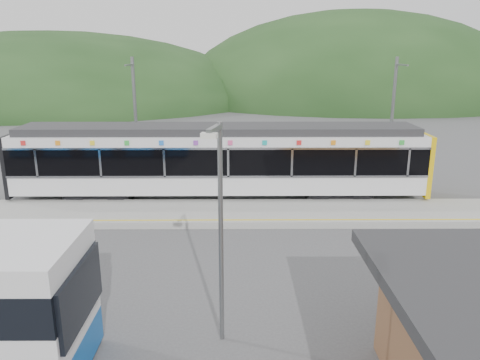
{
  "coord_description": "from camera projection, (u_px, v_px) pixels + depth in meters",
  "views": [
    {
      "loc": [
        -1.5,
        -16.85,
        7.34
      ],
      "look_at": [
        -1.37,
        1.0,
        2.36
      ],
      "focal_mm": 35.0,
      "sensor_mm": 36.0,
      "label": 1
    }
  ],
  "objects": [
    {
      "name": "yellow_line",
      "position": [
        272.0,
        220.0,
        20.05
      ],
      "size": [
        26.0,
        0.1,
        0.01
      ],
      "primitive_type": "cube",
      "color": "yellow",
      "rests_on": "platform"
    },
    {
      "name": "train",
      "position": [
        219.0,
        159.0,
        23.42
      ],
      "size": [
        20.44,
        3.01,
        3.74
      ],
      "color": "black",
      "rests_on": "ground"
    },
    {
      "name": "ground",
      "position": [
        275.0,
        245.0,
        18.21
      ],
      "size": [
        120.0,
        120.0,
        0.0
      ],
      "primitive_type": "plane",
      "color": "#4C4C4F",
      "rests_on": "ground"
    },
    {
      "name": "hills",
      "position": [
        390.0,
        202.0,
        23.35
      ],
      "size": [
        146.0,
        149.0,
        26.0
      ],
      "color": "#1E3D19",
      "rests_on": "ground"
    },
    {
      "name": "platform",
      "position": [
        270.0,
        213.0,
        21.35
      ],
      "size": [
        26.0,
        3.2,
        0.3
      ],
      "primitive_type": "cube",
      "color": "#9E9E99",
      "rests_on": "ground"
    },
    {
      "name": "catenary_mast_east",
      "position": [
        392.0,
        120.0,
        25.53
      ],
      "size": [
        0.18,
        1.8,
        7.0
      ],
      "color": "slate",
      "rests_on": "ground"
    },
    {
      "name": "lamp_post",
      "position": [
        221.0,
        217.0,
        11.29
      ],
      "size": [
        0.38,
        1.05,
        5.74
      ],
      "rotation": [
        0.0,
        0.0,
        -0.23
      ],
      "color": "slate",
      "rests_on": "ground"
    },
    {
      "name": "catenary_mast_west",
      "position": [
        136.0,
        120.0,
        25.43
      ],
      "size": [
        0.18,
        1.8,
        7.0
      ],
      "color": "slate",
      "rests_on": "ground"
    }
  ]
}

